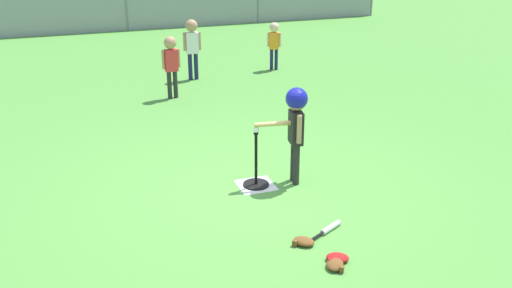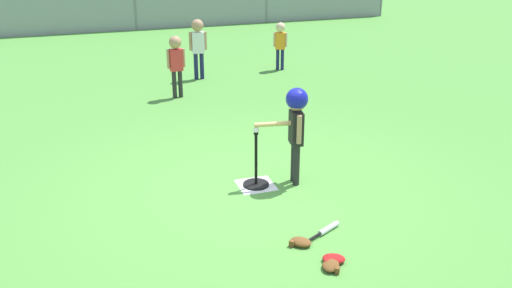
% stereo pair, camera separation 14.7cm
% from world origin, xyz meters
% --- Properties ---
extents(ground_plane, '(60.00, 60.00, 0.00)m').
position_xyz_m(ground_plane, '(0.00, 0.00, 0.00)').
color(ground_plane, '#51933D').
extents(home_plate, '(0.44, 0.44, 0.01)m').
position_xyz_m(home_plate, '(0.11, 0.13, 0.00)').
color(home_plate, white).
rests_on(home_plate, ground_plane).
extents(batting_tee, '(0.32, 0.32, 0.70)m').
position_xyz_m(batting_tee, '(0.11, 0.13, 0.11)').
color(batting_tee, black).
rests_on(batting_tee, ground_plane).
extents(baseball_on_tee, '(0.07, 0.07, 0.07)m').
position_xyz_m(baseball_on_tee, '(0.11, 0.13, 0.73)').
color(baseball_on_tee, white).
rests_on(baseball_on_tee, batting_tee).
extents(batter_child, '(0.64, 0.35, 1.22)m').
position_xyz_m(batter_child, '(0.59, 0.06, 0.87)').
color(batter_child, '#262626').
rests_on(batter_child, ground_plane).
extents(fielder_deep_right, '(0.33, 0.22, 1.13)m').
position_xyz_m(fielder_deep_right, '(-0.11, 4.05, 0.73)').
color(fielder_deep_right, '#262626').
rests_on(fielder_deep_right, ground_plane).
extents(fielder_near_right, '(0.36, 0.24, 1.21)m').
position_xyz_m(fielder_near_right, '(0.54, 5.17, 0.78)').
color(fielder_near_right, '#191E4C').
rests_on(fielder_near_right, ground_plane).
extents(fielder_deep_left, '(0.28, 0.20, 1.01)m').
position_xyz_m(fielder_deep_left, '(2.36, 5.36, 0.65)').
color(fielder_deep_left, '#191E4C').
rests_on(fielder_deep_left, ground_plane).
extents(spare_bat_silver, '(0.56, 0.34, 0.06)m').
position_xyz_m(spare_bat_silver, '(0.45, -1.17, 0.03)').
color(spare_bat_silver, silver).
rests_on(spare_bat_silver, ground_plane).
extents(glove_by_plate, '(0.26, 0.27, 0.07)m').
position_xyz_m(glove_by_plate, '(0.23, -1.78, 0.04)').
color(glove_by_plate, brown).
rests_on(glove_by_plate, ground_plane).
extents(glove_near_bats, '(0.27, 0.24, 0.07)m').
position_xyz_m(glove_near_bats, '(0.30, -1.69, 0.04)').
color(glove_near_bats, '#B21919').
rests_on(glove_near_bats, ground_plane).
extents(glove_tossed_aside, '(0.27, 0.27, 0.07)m').
position_xyz_m(glove_tossed_aside, '(0.11, -1.31, 0.04)').
color(glove_tossed_aside, brown).
rests_on(glove_tossed_aside, ground_plane).
extents(outfield_fence, '(16.06, 0.06, 1.15)m').
position_xyz_m(outfield_fence, '(0.00, 10.97, 0.62)').
color(outfield_fence, slate).
rests_on(outfield_fence, ground_plane).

